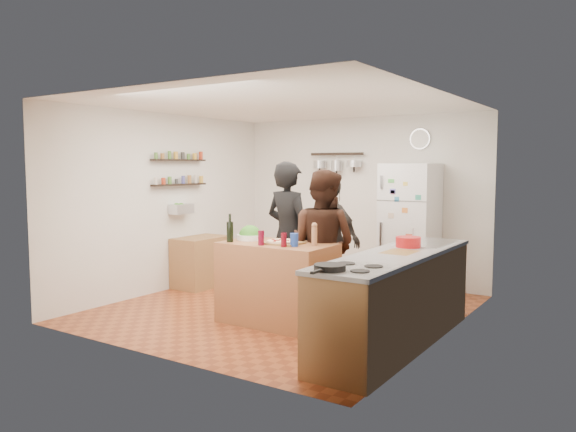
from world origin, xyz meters
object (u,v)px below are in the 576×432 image
Objects in this scene: salt_canister at (294,240)px; person_center at (323,245)px; red_bowl at (408,242)px; pepper_mill at (314,236)px; wine_bottle at (230,232)px; wall_clock at (420,139)px; person_left at (288,235)px; skillet at (330,267)px; fridge at (410,228)px; counter_run at (396,300)px; salad_bowl at (250,237)px; person_back at (331,241)px; prep_island at (277,283)px; side_table at (201,262)px.

person_center is at bearing 88.18° from salt_canister.
salt_canister is at bearing -152.46° from red_bowl.
wine_bottle is at bearing -164.13° from pepper_mill.
person_left is at bearing -114.89° from wall_clock.
person_center is 6.59× the size of skillet.
counter_run is at bearing -71.94° from fridge.
salad_bowl is 1.16m from person_back.
fridge is (0.58, 1.21, 0.08)m from person_back.
fridge is 1.29m from wall_clock.
prep_island is at bearing 59.29° from person_center.
wine_bottle is 0.13× the size of person_left.
person_back is at bearing 153.06° from red_bowl.
salt_canister is at bearing -25.07° from side_table.
person_back is (-0.22, 1.21, -0.16)m from salt_canister.
fridge is (0.93, 1.67, -0.01)m from person_left.
person_back is at bearing 100.30° from salt_canister.
wine_bottle is 0.88× the size of skillet.
side_table is (-2.03, 0.97, -0.09)m from prep_island.
wall_clock is at bearing 107.68° from red_bowl.
person_back is 2.12m from wall_clock.
person_center reaches higher than skillet.
counter_run is at bearing 168.47° from person_left.
person_back is (0.08, 1.09, 0.36)m from prep_island.
salad_bowl is at bearing 166.72° from salt_canister.
red_bowl is (0.91, 0.39, -0.04)m from pepper_mill.
person_left is 7.01× the size of red_bowl.
red_bowl is (-0.05, 0.43, 0.52)m from counter_run.
skillet is at bearing -79.38° from fridge.
person_left is (-0.56, 0.75, -0.07)m from salt_canister.
salad_bowl is 0.19× the size of person_back.
salad_bowl is at bearing -29.76° from side_table.
wall_clock is (0.00, 0.33, 1.25)m from fridge.
skillet is at bearing -32.56° from side_table.
salt_canister is at bearing -97.55° from wall_clock.
prep_island is at bearing 101.90° from person_back.
prep_island is at bearing -179.96° from counter_run.
counter_run is (1.68, -0.63, -0.46)m from person_left.
pepper_mill is 0.92m from person_left.
skillet is 0.87× the size of wall_clock.
salad_bowl is 0.39× the size of side_table.
pepper_mill is at bearing 15.87° from wine_bottle.
fridge reaches higher than skillet.
salt_canister is 2.45m from fridge.
wall_clock is (1.08, 2.58, 1.21)m from salad_bowl.
wine_bottle is at bearing 83.48° from person_left.
pepper_mill is at bearing 48.58° from salt_canister.
prep_island is at bearing -25.54° from side_table.
wall_clock is (0.35, 2.17, 1.29)m from person_center.
person_center reaches higher than wine_bottle.
pepper_mill is 1.49m from skillet.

